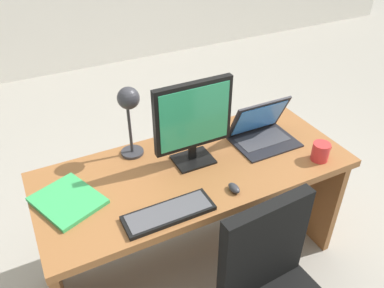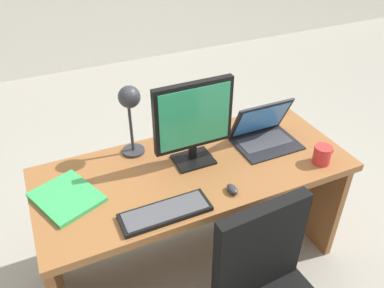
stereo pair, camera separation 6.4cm
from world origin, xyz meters
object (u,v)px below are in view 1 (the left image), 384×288
laptop (261,128)px  mouse (234,188)px  desk (191,192)px  monitor (193,119)px  book (68,200)px  keyboard (169,213)px  coffee_mug (321,152)px  desk_lamp (129,107)px

laptop → mouse: (-0.36, -0.31, -0.05)m
desk → monitor: monitor is taller
laptop → book: laptop is taller
monitor → keyboard: 0.47m
book → monitor: bearing=1.7°
laptop → book: bearing=-178.3°
keyboard → mouse: 0.34m
mouse → coffee_mug: coffee_mug is taller
mouse → book: size_ratio=0.21×
desk → mouse: mouse is taller
keyboard → monitor: bearing=47.7°
desk → book: 0.67m
laptop → keyboard: size_ratio=0.84×
laptop → desk_lamp: size_ratio=0.85×
monitor → coffee_mug: monitor is taller
monitor → desk_lamp: size_ratio=1.11×
keyboard → desk_lamp: desk_lamp is taller
desk_lamp → coffee_mug: bearing=-28.7°
desk → laptop: laptop is taller
mouse → book: mouse is taller
keyboard → mouse: (0.34, 0.00, 0.01)m
desk → mouse: (0.08, -0.29, 0.23)m
desk → keyboard: size_ratio=3.96×
desk_lamp → coffee_mug: (0.85, -0.47, -0.24)m
desk → monitor: size_ratio=3.59×
book → coffee_mug: bearing=-12.2°
book → coffee_mug: 1.27m
desk_lamp → coffee_mug: size_ratio=3.42×
coffee_mug → laptop: bearing=119.0°
desk → desk_lamp: desk_lamp is taller
monitor → mouse: bearing=-78.0°
laptop → book: 1.08m
desk_lamp → book: (-0.39, -0.20, -0.28)m
monitor → coffee_mug: 0.69m
mouse → desk_lamp: (-0.32, 0.48, 0.28)m
keyboard → desk: bearing=48.8°
laptop → keyboard: bearing=-156.0°
monitor → desk_lamp: monitor is taller
keyboard → mouse: bearing=0.7°
monitor → book: bearing=-178.3°
laptop → mouse: 0.48m
desk → keyboard: keyboard is taller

